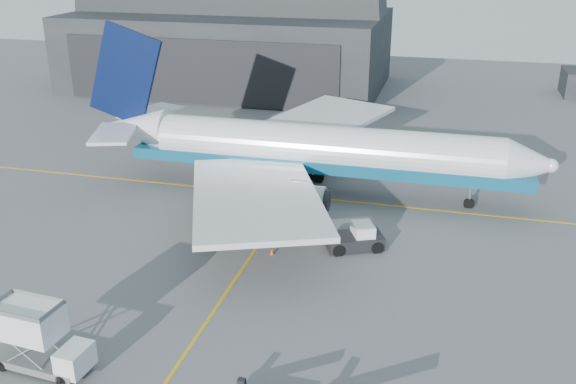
# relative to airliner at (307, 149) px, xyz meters

# --- Properties ---
(ground) EXTENTS (200.00, 200.00, 0.00)m
(ground) POSITION_rel_airliner_xyz_m (-1.16, -21.34, -4.50)
(ground) COLOR #565659
(ground) RESTS_ON ground
(taxi_lines) EXTENTS (80.00, 42.12, 0.02)m
(taxi_lines) POSITION_rel_airliner_xyz_m (-1.16, -8.67, -4.49)
(taxi_lines) COLOR gold
(taxi_lines) RESTS_ON ground
(hangar) EXTENTS (50.00, 28.30, 28.00)m
(hangar) POSITION_rel_airliner_xyz_m (-23.16, 43.61, 5.04)
(hangar) COLOR black
(hangar) RESTS_ON ground
(airliner) EXTENTS (45.80, 44.41, 16.07)m
(airliner) POSITION_rel_airliner_xyz_m (0.00, 0.00, 0.00)
(airliner) COLOR white
(airliner) RESTS_ON ground
(catering_truck) EXTENTS (6.08, 2.70, 4.07)m
(catering_truck) POSITION_rel_airliner_xyz_m (-8.77, -31.01, -2.44)
(catering_truck) COLOR slate
(catering_truck) RESTS_ON ground
(pushback_tug) EXTENTS (5.16, 4.15, 2.10)m
(pushback_tug) POSITION_rel_airliner_xyz_m (6.68, -10.80, -3.71)
(pushback_tug) COLOR black
(pushback_tug) RESTS_ON ground
(traffic_cone) EXTENTS (0.32, 0.32, 0.47)m
(traffic_cone) POSITION_rel_airliner_xyz_m (0.37, -13.68, -4.28)
(traffic_cone) COLOR #EC4D07
(traffic_cone) RESTS_ON ground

